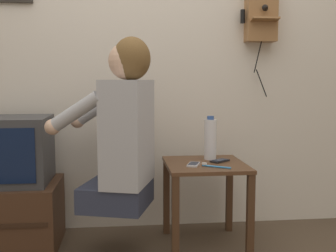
% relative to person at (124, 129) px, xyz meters
% --- Properties ---
extents(wall_back, '(6.80, 0.05, 2.55)m').
position_rel_person_xyz_m(wall_back, '(0.18, 0.51, 0.54)').
color(wall_back, beige).
rests_on(wall_back, ground_plane).
extents(side_table, '(0.48, 0.52, 0.52)m').
position_rel_person_xyz_m(side_table, '(0.49, 0.08, -0.33)').
color(side_table, '#51331E').
rests_on(side_table, ground_plane).
extents(person, '(0.62, 0.54, 0.97)m').
position_rel_person_xyz_m(person, '(0.00, 0.00, 0.00)').
color(person, '#2D3347').
rests_on(person, ground_plane).
extents(tv_stand, '(0.57, 0.50, 0.40)m').
position_rel_person_xyz_m(tv_stand, '(-0.68, 0.18, -0.54)').
color(tv_stand, '#422819').
rests_on(tv_stand, ground_plane).
extents(television, '(0.45, 0.44, 0.40)m').
position_rel_person_xyz_m(television, '(-0.67, 0.19, -0.14)').
color(television, '#38383A').
rests_on(television, tv_stand).
extents(wall_phone_antique, '(0.24, 0.18, 0.79)m').
position_rel_person_xyz_m(wall_phone_antique, '(0.93, 0.43, 0.73)').
color(wall_phone_antique, olive).
extents(cell_phone_held, '(0.10, 0.14, 0.01)m').
position_rel_person_xyz_m(cell_phone_held, '(0.41, 0.02, -0.22)').
color(cell_phone_held, silver).
rests_on(cell_phone_held, side_table).
extents(cell_phone_spare, '(0.13, 0.12, 0.01)m').
position_rel_person_xyz_m(cell_phone_spare, '(0.59, 0.11, -0.22)').
color(cell_phone_spare, black).
rests_on(cell_phone_spare, side_table).
extents(water_bottle, '(0.08, 0.08, 0.28)m').
position_rel_person_xyz_m(water_bottle, '(0.55, 0.20, -0.09)').
color(water_bottle, silver).
rests_on(water_bottle, side_table).
extents(toothbrush, '(0.15, 0.10, 0.02)m').
position_rel_person_xyz_m(toothbrush, '(0.52, -0.05, -0.22)').
color(toothbrush, '#338CD8').
rests_on(toothbrush, side_table).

